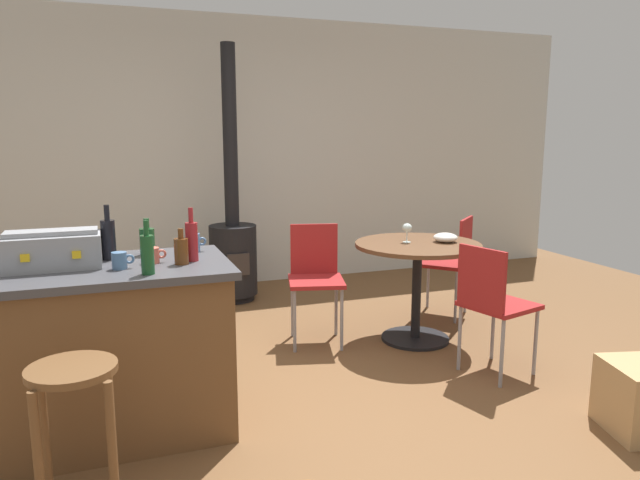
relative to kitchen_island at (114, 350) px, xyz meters
The scene contains 20 objects.
ground_plane 1.22m from the kitchen_island, ahead, with size 8.80×8.80×0.00m, color brown.
back_wall 3.24m from the kitchen_island, 68.63° to the left, with size 8.00×0.10×2.70m, color beige.
kitchen_island is the anchor object (origin of this frame).
wooden_stool 0.73m from the kitchen_island, 102.64° to the right, with size 0.35×0.35×0.66m.
dining_table 2.28m from the kitchen_island, 17.67° to the left, with size 0.93×0.93×0.75m.
folding_chair_near 2.30m from the kitchen_island, ahead, with size 0.49×0.49×0.86m.
folding_chair_far 2.96m from the kitchen_island, 22.23° to the left, with size 0.57×0.57×0.86m.
folding_chair_left 1.74m from the kitchen_island, 33.27° to the left, with size 0.49×0.49×0.88m.
wood_stove 2.51m from the kitchen_island, 63.93° to the left, with size 0.44×0.45×2.34m.
toolbox 0.59m from the kitchen_island, behind, with size 0.45×0.24×0.19m.
bottle_0 0.63m from the kitchen_island, 55.32° to the right, with size 0.06×0.06×0.26m.
bottle_1 0.70m from the kitchen_island, ahead, with size 0.06×0.06×0.28m.
bottle_2 0.60m from the kitchen_island, 45.50° to the left, with size 0.08×0.08×0.20m.
bottle_3 0.63m from the kitchen_island, 14.44° to the right, with size 0.07×0.07×0.18m.
bottle_4 0.58m from the kitchen_island, 86.15° to the left, with size 0.07×0.07×0.29m.
cup_0 0.53m from the kitchen_island, ahead, with size 0.11×0.08×0.08m.
cup_1 0.71m from the kitchen_island, 24.13° to the left, with size 0.11×0.07×0.10m.
cup_2 0.50m from the kitchen_island, 59.77° to the right, with size 0.11×0.07×0.08m.
wine_glass 2.27m from the kitchen_island, 19.43° to the left, with size 0.07×0.07×0.14m.
serving_bowl 2.49m from the kitchen_island, 15.30° to the left, with size 0.18×0.18×0.07m, color white.
Camera 1 is at (-1.13, -3.10, 1.56)m, focal length 33.08 mm.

